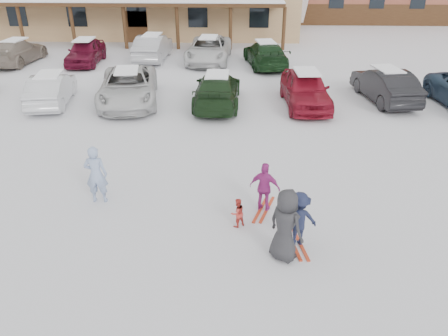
{
  "coord_description": "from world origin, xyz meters",
  "views": [
    {
      "loc": [
        0.7,
        -9.72,
        6.54
      ],
      "look_at": [
        0.3,
        1.0,
        1.0
      ],
      "focal_mm": 35.0,
      "sensor_mm": 36.0,
      "label": 1
    }
  ],
  "objects_px": {
    "parked_car_3": "(217,90)",
    "parked_car_10": "(209,49)",
    "parked_car_9": "(153,47)",
    "toddler_red": "(237,213)",
    "parked_car_11": "(265,54)",
    "parked_car_2": "(128,86)",
    "bystander_dark": "(286,225)",
    "parked_car_1": "(51,89)",
    "parked_car_4": "(305,89)",
    "child_navy": "(298,219)",
    "parked_car_7": "(17,52)",
    "adult_skier": "(96,175)",
    "parked_car_8": "(86,52)",
    "parked_car_5": "(385,85)",
    "child_magenta": "(265,187)"
  },
  "relations": [
    {
      "from": "adult_skier",
      "to": "parked_car_2",
      "type": "xyz_separation_m",
      "value": [
        -1.13,
        8.62,
        -0.09
      ]
    },
    {
      "from": "adult_skier",
      "to": "parked_car_2",
      "type": "relative_size",
      "value": 0.31
    },
    {
      "from": "child_navy",
      "to": "parked_car_3",
      "type": "distance_m",
      "value": 10.48
    },
    {
      "from": "parked_car_7",
      "to": "child_navy",
      "type": "bearing_deg",
      "value": 134.15
    },
    {
      "from": "bystander_dark",
      "to": "parked_car_7",
      "type": "height_order",
      "value": "bystander_dark"
    },
    {
      "from": "parked_car_1",
      "to": "parked_car_7",
      "type": "distance_m",
      "value": 8.93
    },
    {
      "from": "child_navy",
      "to": "child_magenta",
      "type": "distance_m",
      "value": 1.66
    },
    {
      "from": "bystander_dark",
      "to": "toddler_red",
      "type": "bearing_deg",
      "value": -5.69
    },
    {
      "from": "parked_car_7",
      "to": "parked_car_4",
      "type": "bearing_deg",
      "value": 159.89
    },
    {
      "from": "child_navy",
      "to": "bystander_dark",
      "type": "distance_m",
      "value": 0.68
    },
    {
      "from": "child_navy",
      "to": "bystander_dark",
      "type": "bearing_deg",
      "value": 45.59
    },
    {
      "from": "parked_car_5",
      "to": "parked_car_10",
      "type": "distance_m",
      "value": 11.23
    },
    {
      "from": "parked_car_5",
      "to": "parked_car_4",
      "type": "bearing_deg",
      "value": 3.96
    },
    {
      "from": "adult_skier",
      "to": "parked_car_3",
      "type": "relative_size",
      "value": 0.35
    },
    {
      "from": "toddler_red",
      "to": "parked_car_11",
      "type": "relative_size",
      "value": 0.16
    },
    {
      "from": "toddler_red",
      "to": "bystander_dark",
      "type": "height_order",
      "value": "bystander_dark"
    },
    {
      "from": "adult_skier",
      "to": "parked_car_1",
      "type": "relative_size",
      "value": 0.4
    },
    {
      "from": "parked_car_8",
      "to": "parked_car_9",
      "type": "xyz_separation_m",
      "value": [
        3.86,
        1.19,
        0.04
      ]
    },
    {
      "from": "toddler_red",
      "to": "parked_car_1",
      "type": "relative_size",
      "value": 0.19
    },
    {
      "from": "parked_car_9",
      "to": "parked_car_10",
      "type": "distance_m",
      "value": 3.53
    },
    {
      "from": "adult_skier",
      "to": "parked_car_11",
      "type": "distance_m",
      "value": 16.43
    },
    {
      "from": "parked_car_1",
      "to": "toddler_red",
      "type": "bearing_deg",
      "value": 122.93
    },
    {
      "from": "adult_skier",
      "to": "parked_car_5",
      "type": "xyz_separation_m",
      "value": [
        10.6,
        9.31,
        -0.1
      ]
    },
    {
      "from": "adult_skier",
      "to": "bystander_dark",
      "type": "distance_m",
      "value": 5.53
    },
    {
      "from": "toddler_red",
      "to": "parked_car_5",
      "type": "height_order",
      "value": "parked_car_5"
    },
    {
      "from": "toddler_red",
      "to": "parked_car_11",
      "type": "bearing_deg",
      "value": -129.46
    },
    {
      "from": "toddler_red",
      "to": "parked_car_7",
      "type": "distance_m",
      "value": 21.52
    },
    {
      "from": "parked_car_3",
      "to": "parked_car_10",
      "type": "relative_size",
      "value": 0.9
    },
    {
      "from": "child_navy",
      "to": "parked_car_7",
      "type": "relative_size",
      "value": 0.29
    },
    {
      "from": "parked_car_2",
      "to": "bystander_dark",
      "type": "bearing_deg",
      "value": -70.16
    },
    {
      "from": "parked_car_11",
      "to": "parked_car_7",
      "type": "bearing_deg",
      "value": -9.81
    },
    {
      "from": "parked_car_1",
      "to": "parked_car_2",
      "type": "relative_size",
      "value": 0.77
    },
    {
      "from": "parked_car_3",
      "to": "parked_car_7",
      "type": "height_order",
      "value": "same"
    },
    {
      "from": "parked_car_3",
      "to": "parked_car_4",
      "type": "distance_m",
      "value": 3.92
    },
    {
      "from": "parked_car_4",
      "to": "parked_car_1",
      "type": "bearing_deg",
      "value": 177.77
    },
    {
      "from": "bystander_dark",
      "to": "parked_car_2",
      "type": "height_order",
      "value": "bystander_dark"
    },
    {
      "from": "bystander_dark",
      "to": "parked_car_10",
      "type": "xyz_separation_m",
      "value": [
        -3.02,
        18.85,
        -0.15
      ]
    },
    {
      "from": "child_magenta",
      "to": "toddler_red",
      "type": "bearing_deg",
      "value": 65.64
    },
    {
      "from": "parked_car_8",
      "to": "parked_car_1",
      "type": "bearing_deg",
      "value": -85.92
    },
    {
      "from": "parked_car_3",
      "to": "parked_car_9",
      "type": "height_order",
      "value": "parked_car_9"
    },
    {
      "from": "toddler_red",
      "to": "parked_car_5",
      "type": "distance_m",
      "value": 12.37
    },
    {
      "from": "adult_skier",
      "to": "bystander_dark",
      "type": "height_order",
      "value": "bystander_dark"
    },
    {
      "from": "parked_car_1",
      "to": "parked_car_11",
      "type": "relative_size",
      "value": 0.85
    },
    {
      "from": "toddler_red",
      "to": "adult_skier",
      "type": "bearing_deg",
      "value": -49.98
    },
    {
      "from": "toddler_red",
      "to": "bystander_dark",
      "type": "relative_size",
      "value": 0.45
    },
    {
      "from": "parked_car_7",
      "to": "parked_car_10",
      "type": "distance_m",
      "value": 11.61
    },
    {
      "from": "parked_car_1",
      "to": "parked_car_4",
      "type": "relative_size",
      "value": 0.91
    },
    {
      "from": "toddler_red",
      "to": "parked_car_4",
      "type": "height_order",
      "value": "parked_car_4"
    },
    {
      "from": "parked_car_3",
      "to": "parked_car_9",
      "type": "relative_size",
      "value": 1.04
    },
    {
      "from": "parked_car_8",
      "to": "adult_skier",
      "type": "bearing_deg",
      "value": -73.44
    }
  ]
}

